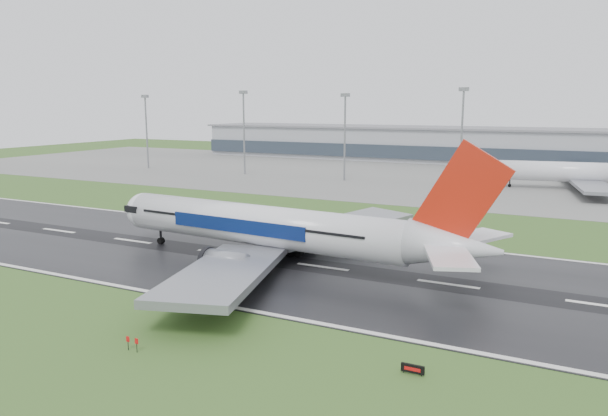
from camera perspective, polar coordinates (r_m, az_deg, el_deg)
The scene contains 11 objects.
ground at distance 100.36m, azimuth -8.59°, elevation -4.55°, with size 520.00×520.00×0.00m, color #30531E.
runway at distance 100.35m, azimuth -8.59°, elevation -4.52°, with size 400.00×45.00×0.10m, color black.
apron at distance 213.39m, azimuth 10.92°, elevation 3.28°, with size 400.00×130.00×0.08m, color slate.
terminal at distance 270.80m, azimuth 14.39°, elevation 6.20°, with size 240.00×36.00×15.00m, color gray.
main_airliner at distance 90.13m, azimuth -2.09°, elevation 0.49°, with size 68.36×65.11×20.18m, color silver, non-canonical shape.
parked_airliner at distance 191.66m, azimuth 26.58°, elevation 4.23°, with size 59.54×55.44×17.45m, color silver, non-canonical shape.
runway_sign at distance 57.39m, azimuth 10.96°, elevation -15.77°, with size 2.30×0.26×1.04m, color black, non-canonical shape.
floodmast_0 at distance 240.93m, azimuth -15.66°, elevation 7.29°, with size 0.64×0.64×28.70m, color gray.
floodmast_1 at distance 212.52m, azimuth -6.10°, elevation 7.41°, with size 0.64×0.64×29.84m, color gray.
floodmast_2 at distance 193.98m, azimuth 4.15°, elevation 6.97°, with size 0.64×0.64×28.50m, color gray.
floodmast_3 at distance 182.84m, azimuth 15.67°, elevation 6.63°, with size 0.64×0.64×29.93m, color gray.
Camera 1 is at (55.83, -79.37, 25.61)m, focal length 33.22 mm.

